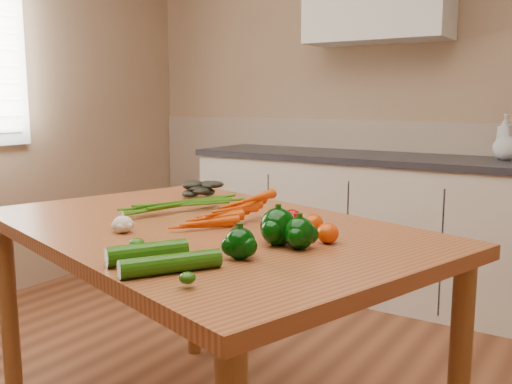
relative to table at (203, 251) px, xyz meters
The scene contains 16 objects.
room 0.53m from the table, 146.64° to the right, with size 4.04×5.04×2.64m.
counter_run 1.96m from the table, 87.13° to the left, with size 2.84×0.64×1.14m.
table is the anchor object (origin of this frame).
soap_bottle_a 2.16m from the table, 74.33° to the left, with size 0.10×0.10×0.26m, color silver.
soap_bottle_c 2.14m from the table, 73.74° to the left, with size 0.15×0.15×0.19m, color silver.
carrot_bunch 0.15m from the table, 95.42° to the left, with size 0.29×0.22×0.08m, color #E24B05, non-canonical shape.
leafy_greens 0.58m from the table, 130.31° to the left, with size 0.22×0.20×0.11m, color black, non-canonical shape.
garlic_bulb 0.29m from the table, 120.56° to the right, with size 0.06×0.06×0.05m, color silver.
pepper_a 0.39m from the table, 15.04° to the right, with size 0.10×0.10×0.10m, color black.
pepper_b 0.45m from the table, 13.35° to the right, with size 0.09×0.09×0.09m, color black.
pepper_c 0.46m from the table, 38.96° to the right, with size 0.08×0.08×0.08m, color black.
tomato_a 0.32m from the table, 25.35° to the left, with size 0.06×0.06×0.06m, color #870203.
tomato_b 0.39m from the table, 15.42° to the left, with size 0.06×0.06×0.06m, color #CF3A05.
tomato_c 0.48m from the table, ahead, with size 0.06×0.06×0.06m, color #CF3A05.
zucchini_a 0.55m from the table, 59.90° to the right, with size 0.05×0.05×0.25m, color #164707.
zucchini_b 0.48m from the table, 69.48° to the right, with size 0.05×0.05×0.21m, color #164707.
Camera 1 is at (1.27, -1.21, 1.24)m, focal length 40.00 mm.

